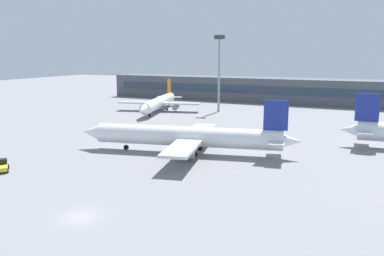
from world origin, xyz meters
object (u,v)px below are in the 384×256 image
Objects in this scene: airplane_far at (159,103)px; baggage_tug_yellow at (2,166)px; floodlight_tower_west at (219,68)px; airplane_near at (186,137)px.

baggage_tug_yellow is at bearing -81.96° from airplane_far.
airplane_far is 10.08× the size of baggage_tug_yellow.
baggage_tug_yellow is 0.16× the size of floodlight_tower_west.
airplane_far is 1.57× the size of floodlight_tower_west.
airplane_near is 53.94m from airplane_far.
airplane_near is at bearing -75.50° from floodlight_tower_west.
airplane_far is at bearing -155.82° from floodlight_tower_west.
airplane_near is 1.74× the size of floodlight_tower_west.
airplane_far is at bearing 124.56° from airplane_near.
baggage_tug_yellow is 75.73m from floodlight_tower_west.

